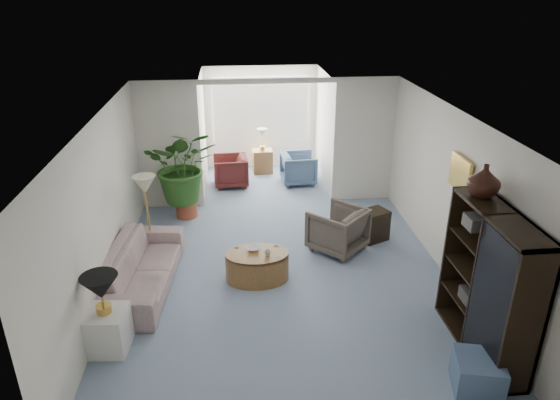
{
  "coord_description": "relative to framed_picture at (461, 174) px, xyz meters",
  "views": [
    {
      "loc": [
        -0.68,
        -6.35,
        4.16
      ],
      "look_at": [
        0.0,
        0.6,
        1.1
      ],
      "focal_mm": 32.28,
      "sensor_mm": 36.0,
      "label": 1
    }
  ],
  "objects": [
    {
      "name": "floor",
      "position": [
        -2.46,
        0.1,
        -1.7
      ],
      "size": [
        6.0,
        6.0,
        0.0
      ],
      "primitive_type": "plane",
      "color": "#8493AE",
      "rests_on": "ground"
    },
    {
      "name": "sunroom_floor",
      "position": [
        -2.46,
        4.2,
        -1.7
      ],
      "size": [
        2.6,
        2.6,
        0.0
      ],
      "primitive_type": "plane",
      "color": "#8493AE",
      "rests_on": "ground"
    },
    {
      "name": "back_pier_left",
      "position": [
        -4.36,
        3.1,
        -0.45
      ],
      "size": [
        1.2,
        0.12,
        2.5
      ],
      "primitive_type": "cube",
      "color": "silver",
      "rests_on": "ground"
    },
    {
      "name": "back_pier_right",
      "position": [
        -0.56,
        3.1,
        -0.45
      ],
      "size": [
        1.2,
        0.12,
        2.5
      ],
      "primitive_type": "cube",
      "color": "silver",
      "rests_on": "ground"
    },
    {
      "name": "back_header",
      "position": [
        -2.46,
        3.1,
        0.75
      ],
      "size": [
        2.6,
        0.12,
        0.1
      ],
      "primitive_type": "cube",
      "color": "silver",
      "rests_on": "back_pier_left"
    },
    {
      "name": "window_pane",
      "position": [
        -2.46,
        5.28,
        -0.3
      ],
      "size": [
        2.2,
        0.02,
        1.5
      ],
      "primitive_type": "cube",
      "color": "white"
    },
    {
      "name": "window_blinds",
      "position": [
        -2.46,
        5.25,
        -0.3
      ],
      "size": [
        2.2,
        0.02,
        1.5
      ],
      "primitive_type": "cube",
      "color": "white"
    },
    {
      "name": "framed_picture",
      "position": [
        0.0,
        0.0,
        0.0
      ],
      "size": [
        0.04,
        0.5,
        0.4
      ],
      "primitive_type": "cube",
      "color": "#C1B19A"
    },
    {
      "name": "sofa",
      "position": [
        -4.54,
        0.22,
        -1.38
      ],
      "size": [
        1.07,
        2.28,
        0.65
      ],
      "primitive_type": "imported",
      "rotation": [
        0.0,
        0.0,
        1.47
      ],
      "color": "#B5A999",
      "rests_on": "ground"
    },
    {
      "name": "end_table",
      "position": [
        -4.74,
        -1.13,
        -1.43
      ],
      "size": [
        0.53,
        0.53,
        0.53
      ],
      "primitive_type": "cube",
      "rotation": [
        0.0,
        0.0,
        -0.1
      ],
      "color": "white",
      "rests_on": "ground"
    },
    {
      "name": "table_lamp",
      "position": [
        -4.74,
        -1.13,
        -0.82
      ],
      "size": [
        0.44,
        0.44,
        0.3
      ],
      "primitive_type": "cone",
      "color": "black",
      "rests_on": "end_table"
    },
    {
      "name": "floor_lamp",
      "position": [
        -4.53,
        1.16,
        -0.45
      ],
      "size": [
        0.36,
        0.36,
        0.28
      ],
      "primitive_type": "cone",
      "color": "beige",
      "rests_on": "ground"
    },
    {
      "name": "coffee_table",
      "position": [
        -2.85,
        0.26,
        -1.47
      ],
      "size": [
        0.97,
        0.97,
        0.45
      ],
      "primitive_type": "cylinder",
      "rotation": [
        0.0,
        0.0,
        0.02
      ],
      "color": "olive",
      "rests_on": "ground"
    },
    {
      "name": "coffee_bowl",
      "position": [
        -2.9,
        0.36,
        -1.23
      ],
      "size": [
        0.2,
        0.2,
        0.05
      ],
      "primitive_type": "imported",
      "rotation": [
        0.0,
        0.0,
        0.02
      ],
      "color": "silver",
      "rests_on": "coffee_table"
    },
    {
      "name": "coffee_cup",
      "position": [
        -2.7,
        0.16,
        -1.21
      ],
      "size": [
        0.09,
        0.09,
        0.09
      ],
      "primitive_type": "imported",
      "rotation": [
        0.0,
        0.0,
        0.02
      ],
      "color": "#BBBAA4",
      "rests_on": "coffee_table"
    },
    {
      "name": "wingback_chair",
      "position": [
        -1.47,
        1.05,
        -1.33
      ],
      "size": [
        1.14,
        1.14,
        0.74
      ],
      "primitive_type": "imported",
      "rotation": [
        0.0,
        0.0,
        3.92
      ],
      "color": "#5A5147",
      "rests_on": "ground"
    },
    {
      "name": "side_table_dark",
      "position": [
        -0.77,
        1.35,
        -1.43
      ],
      "size": [
        0.56,
        0.52,
        0.54
      ],
      "primitive_type": "cube",
      "rotation": [
        0.0,
        0.0,
        0.43
      ],
      "color": "black",
      "rests_on": "ground"
    },
    {
      "name": "entertainment_cabinet",
      "position": [
        -0.23,
        -1.54,
        -0.79
      ],
      "size": [
        0.44,
        1.63,
        1.81
      ],
      "primitive_type": "cube",
      "color": "black",
      "rests_on": "ground"
    },
    {
      "name": "cabinet_urn",
      "position": [
        -0.23,
        -1.04,
        0.31
      ],
      "size": [
        0.38,
        0.38,
        0.39
      ],
      "primitive_type": "imported",
      "color": "black",
      "rests_on": "entertainment_cabinet"
    },
    {
      "name": "ottoman",
      "position": [
        -0.56,
        -2.2,
        -1.5
      ],
      "size": [
        0.61,
        0.61,
        0.4
      ],
      "primitive_type": "cube",
      "rotation": [
        0.0,
        0.0,
        -0.25
      ],
      "color": "slate",
      "rests_on": "ground"
    },
    {
      "name": "plant_pot",
      "position": [
        -4.07,
        2.61,
        -1.54
      ],
      "size": [
        0.4,
        0.4,
        0.32
      ],
      "primitive_type": "cylinder",
      "color": "#A0492E",
      "rests_on": "ground"
    },
    {
      "name": "house_plant",
      "position": [
        -4.07,
        2.61,
        -0.67
      ],
      "size": [
        1.29,
        1.11,
        1.43
      ],
      "primitive_type": "imported",
      "color": "#2A571E",
      "rests_on": "plant_pot"
    },
    {
      "name": "sunroom_chair_blue",
      "position": [
        -1.71,
        4.12,
        -1.36
      ],
      "size": [
        0.78,
        0.76,
        0.68
      ],
      "primitive_type": "imported",
      "rotation": [
        0.0,
        0.0,
        1.62
      ],
      "color": "slate",
      "rests_on": "ground"
    },
    {
      "name": "sunroom_chair_maroon",
      "position": [
        -3.21,
        4.12,
        -1.37
      ],
      "size": [
        0.77,
        0.75,
        0.67
      ],
      "primitive_type": "imported",
      "rotation": [
        0.0,
        0.0,
        -1.52
      ],
      "color": "#561D1F",
      "rests_on": "ground"
    },
    {
      "name": "sunroom_table",
      "position": [
        -2.46,
        4.87,
        -1.43
      ],
      "size": [
        0.46,
        0.37,
        0.54
      ],
      "primitive_type": "cube",
      "rotation": [
        0.0,
        0.0,
        0.05
      ],
      "color": "olive",
      "rests_on": "ground"
    },
    {
      "name": "shelf_clutter",
      "position": [
        -0.28,
        -1.65,
        -0.61
      ],
      "size": [
        0.3,
        1.16,
        1.06
      ],
      "color": "#2C2622",
      "rests_on": "entertainment_cabinet"
    }
  ]
}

